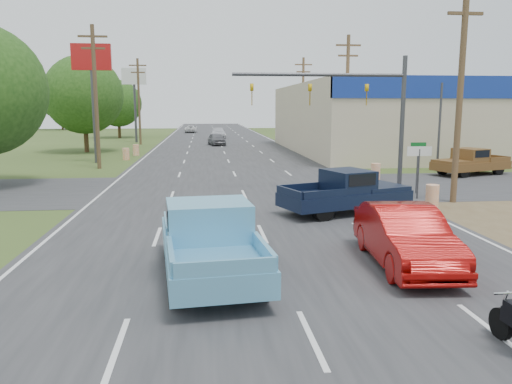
{
  "coord_description": "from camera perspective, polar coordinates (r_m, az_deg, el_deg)",
  "views": [
    {
      "loc": [
        -1.96,
        -8.69,
        4.33
      ],
      "look_at": [
        -0.11,
        9.13,
        1.3
      ],
      "focal_mm": 35.0,
      "sensor_mm": 36.0,
      "label": 1
    }
  ],
  "objects": [
    {
      "name": "pole_sign_left_far",
      "position": [
        65.31,
        -13.75,
        11.83
      ],
      "size": [
        3.0,
        0.35,
        9.2
      ],
      "color": "#3F3F44",
      "rests_on": "ground"
    },
    {
      "name": "tree_5",
      "position": [
        108.51,
        11.37,
        10.24
      ],
      "size": [
        7.98,
        7.98,
        9.88
      ],
      "color": "#422D19",
      "rests_on": "ground"
    },
    {
      "name": "barrel_3",
      "position": [
        47.26,
        -13.55,
        4.69
      ],
      "size": [
        0.56,
        0.56,
        1.0
      ],
      "primitive_type": "cylinder",
      "color": "orange",
      "rests_on": "ground"
    },
    {
      "name": "brown_pickup",
      "position": [
        35.29,
        23.22,
        3.21
      ],
      "size": [
        5.6,
        3.66,
        1.74
      ],
      "rotation": [
        0.0,
        0.0,
        1.92
      ],
      "color": "black",
      "rests_on": "ground"
    },
    {
      "name": "distant_car_grey",
      "position": [
        58.65,
        -4.53,
        6.03
      ],
      "size": [
        2.26,
        4.36,
        1.42
      ],
      "primitive_type": "imported",
      "rotation": [
        0.0,
        0.0,
        0.15
      ],
      "color": "slate",
      "rests_on": "ground"
    },
    {
      "name": "utility_pole_6",
      "position": [
        61.16,
        -13.24,
        10.28
      ],
      "size": [
        2.0,
        0.28,
        10.0
      ],
      "color": "#4C3823",
      "rests_on": "ground"
    },
    {
      "name": "utility_pole_2",
      "position": [
        41.32,
        10.35,
        10.82
      ],
      "size": [
        2.0,
        0.28,
        10.0
      ],
      "color": "#4C3823",
      "rests_on": "ground"
    },
    {
      "name": "pole_sign_left_near",
      "position": [
        41.67,
        -18.24,
        13.04
      ],
      "size": [
        3.0,
        0.35,
        9.2
      ],
      "color": "#3F3F44",
      "rests_on": "ground"
    },
    {
      "name": "red_convertible",
      "position": [
        14.36,
        16.68,
        -4.95
      ],
      "size": [
        2.07,
        5.11,
        1.65
      ],
      "primitive_type": "imported",
      "rotation": [
        0.0,
        0.0,
        -0.07
      ],
      "color": "#8E0806",
      "rests_on": "ground"
    },
    {
      "name": "utility_pole_1",
      "position": [
        24.55,
        22.34,
        11.2
      ],
      "size": [
        2.0,
        0.28,
        10.0
      ],
      "color": "#4C3823",
      "rests_on": "ground"
    },
    {
      "name": "street_name_sign",
      "position": [
        26.61,
        17.98,
        3.26
      ],
      "size": [
        0.8,
        0.08,
        2.61
      ],
      "color": "#3F3F44",
      "rests_on": "ground"
    },
    {
      "name": "lane_sign",
      "position": [
        24.98,
        18.13,
        3.54
      ],
      "size": [
        1.2,
        0.08,
        2.52
      ],
      "color": "#3F3F44",
      "rests_on": "ground"
    },
    {
      "name": "utility_pole_3",
      "position": [
        58.82,
        5.39,
        10.52
      ],
      "size": [
        2.0,
        0.28,
        10.0
      ],
      "color": "#4C3823",
      "rests_on": "ground"
    },
    {
      "name": "distant_car_silver",
      "position": [
        71.9,
        -4.34,
        6.72
      ],
      "size": [
        2.21,
        5.21,
        1.5
      ],
      "primitive_type": "imported",
      "rotation": [
        0.0,
        0.0,
        -0.02
      ],
      "color": "silver",
      "rests_on": "ground"
    },
    {
      "name": "navy_pickup",
      "position": [
        21.02,
        10.45,
        0.08
      ],
      "size": [
        5.83,
        3.81,
        1.8
      ],
      "rotation": [
        0.0,
        0.0,
        -1.23
      ],
      "color": "black",
      "rests_on": "ground"
    },
    {
      "name": "cross_road",
      "position": [
        27.11,
        -1.72,
        0.42
      ],
      "size": [
        120.0,
        10.0,
        0.02
      ],
      "primitive_type": "cube",
      "color": "#2D2D30",
      "rests_on": "ground"
    },
    {
      "name": "blue_pickup",
      "position": [
        13.06,
        -5.41,
        -5.27
      ],
      "size": [
        2.86,
        6.1,
        1.96
      ],
      "rotation": [
        0.0,
        0.0,
        0.1
      ],
      "color": "black",
      "rests_on": "ground"
    },
    {
      "name": "utility_pole_5",
      "position": [
        37.47,
        -17.87,
        10.66
      ],
      "size": [
        2.0,
        0.28,
        10.0
      ],
      "color": "#4C3823",
      "rests_on": "ground"
    },
    {
      "name": "tree_1",
      "position": [
        52.0,
        -19.09,
        10.46
      ],
      "size": [
        7.56,
        7.56,
        9.36
      ],
      "color": "#422D19",
      "rests_on": "ground"
    },
    {
      "name": "barrel_2",
      "position": [
        43.35,
        -14.63,
        4.22
      ],
      "size": [
        0.56,
        0.56,
        1.0
      ],
      "primitive_type": "cylinder",
      "color": "orange",
      "rests_on": "ground"
    },
    {
      "name": "barrel_1",
      "position": [
        31.21,
        13.51,
        2.28
      ],
      "size": [
        0.56,
        0.56,
        1.0
      ],
      "primitive_type": "cylinder",
      "color": "orange",
      "rests_on": "ground"
    },
    {
      "name": "main_road",
      "position": [
        48.92,
        -3.63,
        4.52
      ],
      "size": [
        15.0,
        180.0,
        0.02
      ],
      "primitive_type": "cube",
      "color": "#2D2D30",
      "rests_on": "ground"
    },
    {
      "name": "barrel_0",
      "position": [
        23.28,
        19.49,
        -0.43
      ],
      "size": [
        0.56,
        0.56,
        1.0
      ],
      "primitive_type": "cylinder",
      "color": "orange",
      "rests_on": "ground"
    },
    {
      "name": "ground",
      "position": [
        9.9,
        6.36,
        -16.4
      ],
      "size": [
        200.0,
        200.0,
        0.0
      ],
      "primitive_type": "plane",
      "color": "#33461C",
      "rests_on": "ground"
    },
    {
      "name": "signal_mast",
      "position": [
        26.84,
        11.1,
        10.43
      ],
      "size": [
        9.12,
        0.4,
        7.0
      ],
      "color": "#3F3F44",
      "rests_on": "ground"
    },
    {
      "name": "tree_6",
      "position": [
        107.43,
        -21.42,
        10.11
      ],
      "size": [
        8.82,
        8.82,
        10.92
      ],
      "color": "#422D19",
      "rests_on": "ground"
    },
    {
      "name": "distant_car_white",
      "position": [
        89.26,
        -7.47,
        7.13
      ],
      "size": [
        2.07,
        4.4,
        1.22
      ],
      "primitive_type": "imported",
      "rotation": [
        0.0,
        0.0,
        3.13
      ],
      "color": "white",
      "rests_on": "ground"
    },
    {
      "name": "tree_2",
      "position": [
        75.69,
        -15.48,
        9.73
      ],
      "size": [
        6.72,
        6.72,
        8.32
      ],
      "color": "#422D19",
      "rests_on": "ground"
    }
  ]
}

